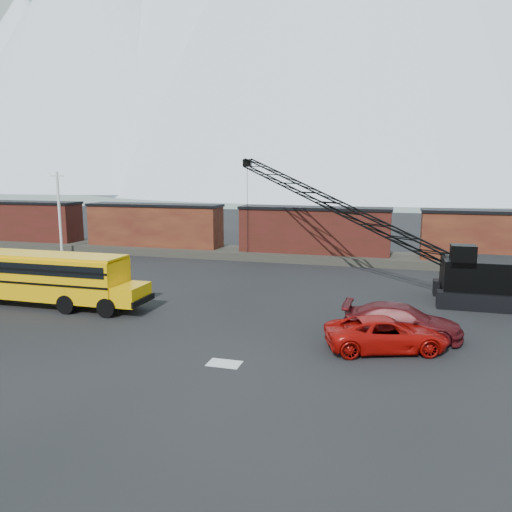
{
  "coord_description": "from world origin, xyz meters",
  "views": [
    {
      "loc": [
        7.24,
        -22.82,
        7.98
      ],
      "look_at": [
        -0.82,
        5.52,
        3.0
      ],
      "focal_mm": 35.0,
      "sensor_mm": 36.0,
      "label": 1
    }
  ],
  "objects_px": {
    "red_pickup": "(386,334)",
    "maroon_suv": "(402,321)",
    "school_bus": "(51,277)",
    "crawler_crane": "(333,205)"
  },
  "relations": [
    {
      "from": "crawler_crane",
      "to": "school_bus",
      "type": "bearing_deg",
      "value": -139.13
    },
    {
      "from": "school_bus",
      "to": "crawler_crane",
      "type": "bearing_deg",
      "value": 40.87
    },
    {
      "from": "maroon_suv",
      "to": "school_bus",
      "type": "bearing_deg",
      "value": 90.7
    },
    {
      "from": "red_pickup",
      "to": "maroon_suv",
      "type": "relative_size",
      "value": 0.97
    },
    {
      "from": "school_bus",
      "to": "red_pickup",
      "type": "distance_m",
      "value": 19.63
    },
    {
      "from": "school_bus",
      "to": "red_pickup",
      "type": "height_order",
      "value": "school_bus"
    },
    {
      "from": "red_pickup",
      "to": "maroon_suv",
      "type": "distance_m",
      "value": 2.07
    },
    {
      "from": "school_bus",
      "to": "red_pickup",
      "type": "bearing_deg",
      "value": -6.4
    },
    {
      "from": "school_bus",
      "to": "maroon_suv",
      "type": "relative_size",
      "value": 2.06
    },
    {
      "from": "maroon_suv",
      "to": "crawler_crane",
      "type": "xyz_separation_m",
      "value": [
        -5.1,
        13.28,
        4.74
      ]
    }
  ]
}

